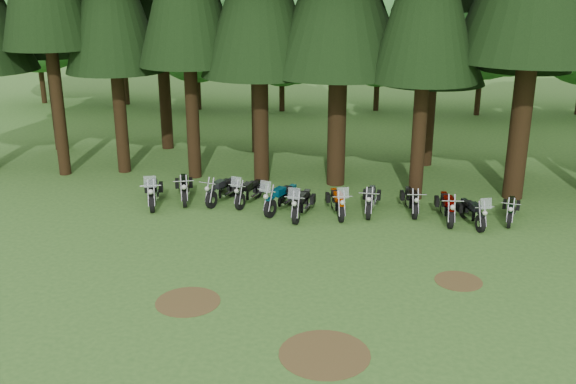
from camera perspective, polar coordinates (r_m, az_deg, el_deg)
name	(u,v)px	position (r m, az deg, el deg)	size (l,w,h in m)	color
ground	(305,278)	(19.30, 1.54, -7.64)	(120.00, 120.00, 0.00)	#345F24
decid_0	(38,19)	(49.02, -21.37, 14.13)	(8.00, 7.78, 10.00)	#322110
decid_1	(124,20)	(46.75, -14.33, 14.56)	(7.91, 7.69, 9.88)	#322110
decid_2	(199,36)	(44.00, -7.90, 13.59)	(6.72, 6.53, 8.40)	#322110
decid_3	(285,43)	(43.09, -0.23, 13.07)	(6.12, 5.95, 7.65)	#322110
decid_4	(383,45)	(43.73, 8.40, 12.77)	(5.93, 5.76, 7.41)	#322110
decid_5	(492,18)	(43.40, 17.69, 14.56)	(8.45, 8.21, 10.56)	#322110
dirt_patch_0	(188,302)	(18.16, -8.89, -9.61)	(1.80, 1.80, 0.01)	#4C3D1E
dirt_patch_1	(458,281)	(19.74, 14.91, -7.65)	(1.40, 1.40, 0.01)	#4C3D1E
dirt_patch_2	(325,354)	(15.72, 3.26, -14.17)	(2.20, 2.20, 0.01)	#4C3D1E
motorcycle_0	(153,193)	(25.70, -11.92, -0.07)	(1.03, 2.42, 1.54)	black
motorcycle_1	(184,188)	(26.07, -9.22, 0.32)	(0.90, 2.31, 0.97)	black
motorcycle_2	(222,191)	(25.67, -5.89, 0.12)	(0.77, 2.22, 0.93)	black
motorcycle_3	(249,192)	(25.37, -3.51, -0.04)	(0.81, 2.23, 1.41)	black
motorcycle_4	(281,198)	(24.51, -0.60, -0.58)	(1.14, 2.35, 1.52)	black
motorcycle_5	(302,204)	(23.93, 1.22, -1.10)	(0.57, 2.35, 1.48)	black
motorcycle_6	(337,203)	(24.20, 4.41, -0.97)	(0.85, 2.25, 1.43)	black
motorcycle_7	(371,200)	(24.61, 7.35, -0.74)	(0.35, 2.29, 0.93)	black
motorcycle_8	(411,201)	(24.87, 10.90, -0.78)	(0.45, 2.16, 0.88)	black
motorcycle_9	(447,208)	(24.31, 13.94, -1.36)	(0.40, 2.33, 0.95)	black
motorcycle_10	(472,213)	(24.10, 16.07, -1.80)	(0.87, 2.12, 1.35)	black
motorcycle_11	(511,210)	(24.90, 19.18, -1.53)	(0.54, 2.04, 0.84)	black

